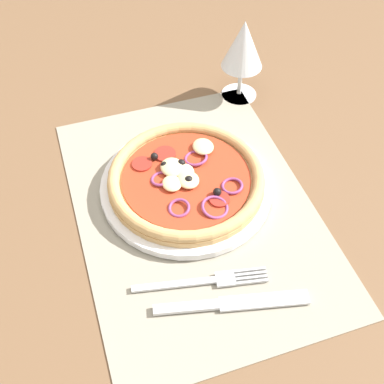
% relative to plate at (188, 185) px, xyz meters
% --- Properties ---
extents(ground_plane, '(1.90, 1.40, 0.02)m').
position_rel_plate_xyz_m(ground_plane, '(0.04, -0.00, -0.02)').
color(ground_plane, brown).
extents(placemat, '(0.49, 0.34, 0.00)m').
position_rel_plate_xyz_m(placemat, '(0.04, -0.00, -0.01)').
color(placemat, gray).
rests_on(placemat, ground_plane).
extents(plate, '(0.26, 0.26, 0.01)m').
position_rel_plate_xyz_m(plate, '(0.00, 0.00, 0.00)').
color(plate, white).
rests_on(plate, placemat).
extents(pizza, '(0.24, 0.24, 0.03)m').
position_rel_plate_xyz_m(pizza, '(-0.00, -0.00, 0.02)').
color(pizza, tan).
rests_on(pizza, plate).
extents(fork, '(0.05, 0.18, 0.00)m').
position_rel_plate_xyz_m(fork, '(0.16, -0.03, -0.00)').
color(fork, silver).
rests_on(fork, placemat).
extents(knife, '(0.06, 0.20, 0.01)m').
position_rel_plate_xyz_m(knife, '(0.20, -0.01, -0.00)').
color(knife, silver).
rests_on(knife, placemat).
extents(wine_glass, '(0.07, 0.07, 0.15)m').
position_rel_plate_xyz_m(wine_glass, '(-0.19, 0.16, 0.09)').
color(wine_glass, silver).
rests_on(wine_glass, ground_plane).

